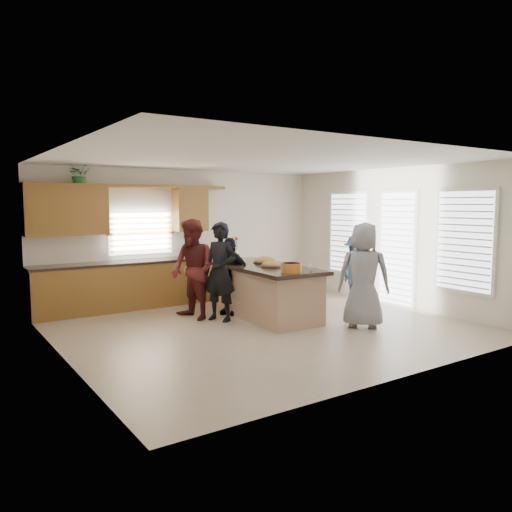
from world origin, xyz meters
TOP-DOWN VIEW (x-y plane):
  - floor at (0.00, 0.00)m, footprint 6.50×6.50m
  - room_shell at (0.00, 0.00)m, footprint 6.52×6.02m
  - back_cabinetry at (-1.47, 2.73)m, footprint 4.08×0.66m
  - right_wall_glazing at (3.22, -0.13)m, footprint 0.06×4.00m
  - island at (0.46, 0.69)m, footprint 1.29×2.76m
  - platter_front at (0.45, 0.40)m, footprint 0.39×0.39m
  - platter_mid at (0.72, 0.97)m, footprint 0.46×0.46m
  - platter_back at (0.22, 1.33)m, footprint 0.32×0.32m
  - salad_bowl at (0.31, -0.37)m, footprint 0.35×0.35m
  - clear_cup at (0.76, -0.32)m, footprint 0.07×0.07m
  - plate_stack at (0.42, 1.42)m, footprint 0.21×0.21m
  - flower_vase at (0.58, 1.86)m, footprint 0.14×0.14m
  - potted_plant at (-2.23, 2.82)m, footprint 0.40×0.35m
  - woman_left_back at (-0.39, 0.78)m, footprint 0.66×0.76m
  - woman_left_mid at (-0.75, 1.15)m, footprint 0.81×0.97m
  - woman_left_front at (0.02, 1.14)m, footprint 0.77×0.91m
  - woman_right_back at (2.39, 0.17)m, footprint 0.75×1.05m
  - woman_right_front at (1.37, -0.98)m, footprint 1.01×1.02m

SIDE VIEW (x-z plane):
  - floor at x=0.00m, z-range 0.00..0.00m
  - island at x=0.46m, z-range -0.02..0.93m
  - woman_left_front at x=0.02m, z-range 0.00..1.46m
  - woman_right_back at x=2.39m, z-range 0.00..1.48m
  - woman_left_back at x=-0.39m, z-range 0.00..1.77m
  - woman_right_front at x=1.37m, z-range 0.00..1.78m
  - woman_left_mid at x=-0.75m, z-range 0.00..1.81m
  - back_cabinetry at x=-1.47m, z-range -0.32..2.14m
  - plate_stack at x=0.42m, z-range 0.95..0.99m
  - platter_back at x=0.22m, z-range 0.91..1.04m
  - platter_front at x=0.45m, z-range 0.90..1.06m
  - platter_mid at x=0.72m, z-range 0.88..1.07m
  - clear_cup at x=0.76m, z-range 0.95..1.06m
  - salad_bowl at x=0.31m, z-range 0.96..1.11m
  - flower_vase at x=0.58m, z-range 0.96..1.41m
  - right_wall_glazing at x=3.22m, z-range 0.22..2.47m
  - room_shell at x=0.00m, z-range 0.50..3.31m
  - potted_plant at x=-2.23m, z-range 2.40..2.84m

